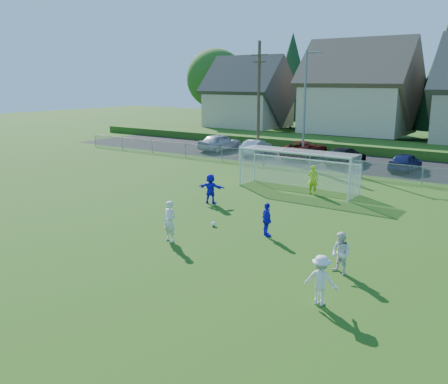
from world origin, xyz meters
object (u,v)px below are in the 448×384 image
Objects in this scene: goalkeeper at (313,180)px; car_b at (256,147)px; player_blue_a at (267,220)px; car_d at (345,156)px; soccer_goal at (299,164)px; player_white_b at (341,253)px; player_white_a at (169,221)px; car_e at (405,162)px; player_white_c at (321,280)px; car_c at (305,149)px; soccer_ball at (214,224)px; player_blue_b at (211,189)px; car_a at (220,142)px.

goalkeeper is 0.42× the size of car_b.
car_b is (-10.74, 11.19, -0.19)m from goalkeeper.
player_blue_a is 19.77m from car_d.
player_white_b is at bearing -57.29° from soccer_goal.
player_white_a is 1.01× the size of goalkeeper.
goalkeeper is 11.08m from car_e.
player_white_b is at bearing 110.81° from goalkeeper.
car_b is (-9.43, 22.58, -0.20)m from player_white_a.
player_white_c is 0.21× the size of soccer_goal.
player_white_c is 14.56m from goalkeeper.
car_c is at bearing -70.86° from goalkeeper.
player_white_a reaches higher than car_d.
player_white_c is 24.20m from car_e.
soccer_goal is at bearing 115.51° from car_c.
player_white_b is 2.60m from player_white_c.
soccer_ball is 0.15× the size of player_white_b.
player_blue_b is 16.28m from car_d.
car_d is (4.18, -1.27, -0.05)m from car_c.
car_a reaches higher than car_d.
player_blue_a reaches higher than soccer_ball.
soccer_ball is at bearing -88.73° from soccer_goal.
car_c reaches higher than car_e.
car_c is at bearing 113.79° from soccer_goal.
player_blue_b reaches higher than player_white_b.
car_d is at bearing 1.46° from car_e.
car_d is (-2.19, 10.93, -0.18)m from goalkeeper.
player_blue_a is at bearing 106.87° from car_d.
soccer_goal reaches higher than player_blue_b.
goalkeeper reaches higher than car_e.
car_a is 12.76m from car_d.
soccer_goal reaches higher than car_d.
player_blue_b is at bearing 71.99° from car_e.
player_white_c is 15.63m from soccer_goal.
player_blue_a reaches higher than car_c.
player_white_a reaches higher than car_a.
car_e is (3.88, 22.17, -0.20)m from player_white_a.
car_d is (8.55, -0.25, 0.01)m from car_b.
player_white_a is at bearing -19.99° from player_white_c.
car_b is at bearing -79.25° from player_blue_b.
car_a is (-14.94, 11.39, -0.06)m from goalkeeper.
car_d is at bearing -87.09° from goalkeeper.
car_d is at bearing 172.69° from car_b.
player_white_c is 1.05× the size of player_blue_a.
car_e is at bearing 120.69° from player_white_b.
car_e is at bearing -88.24° from player_white_c.
soccer_ball is at bearing -173.67° from player_white_b.
player_blue_a is at bearing 137.09° from player_blue_b.
car_b is 0.86× the size of car_d.
player_white_c is at bearing 102.10° from car_e.
player_white_b reaches higher than car_d.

